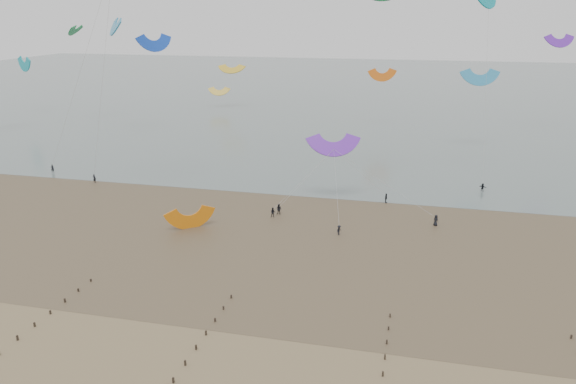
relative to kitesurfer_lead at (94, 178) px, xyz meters
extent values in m
plane|color=brown|center=(36.19, -49.04, -0.86)|extent=(500.00, 500.00, 0.00)
plane|color=#475654|center=(36.19, 150.96, -0.83)|extent=(500.00, 500.00, 0.00)
plane|color=#473A28|center=(36.19, -14.04, -0.84)|extent=(500.00, 500.00, 0.00)
ellipsoid|color=slate|center=(18.19, -27.04, -0.85)|extent=(23.60, 14.36, 0.01)
ellipsoid|color=slate|center=(48.19, -11.04, -0.85)|extent=(33.64, 18.32, 0.01)
ellipsoid|color=slate|center=(-3.81, -9.04, -0.85)|extent=(26.95, 14.22, 0.01)
cube|color=black|center=(22.19, -50.20, -0.61)|extent=(0.16, 0.16, 0.59)
cube|color=black|center=(22.19, -47.57, -0.62)|extent=(0.16, 0.16, 0.57)
cube|color=black|center=(22.19, -44.94, -0.64)|extent=(0.16, 0.16, 0.54)
cube|color=black|center=(22.19, -42.31, -0.65)|extent=(0.16, 0.16, 0.51)
cube|color=black|center=(22.19, -39.68, -0.67)|extent=(0.16, 0.16, 0.48)
cube|color=black|center=(22.19, -37.04, -0.68)|extent=(0.16, 0.16, 0.45)
cube|color=black|center=(40.19, -52.83, -0.60)|extent=(0.16, 0.16, 0.62)
cube|color=black|center=(40.19, -50.20, -0.61)|extent=(0.16, 0.16, 0.59)
cube|color=black|center=(40.19, -47.57, -0.62)|extent=(0.16, 0.16, 0.57)
cube|color=black|center=(40.19, -44.94, -0.64)|extent=(0.16, 0.16, 0.54)
cube|color=black|center=(40.19, -42.31, -0.65)|extent=(0.16, 0.16, 0.51)
cube|color=black|center=(40.19, -39.68, -0.67)|extent=(0.16, 0.16, 0.48)
cube|color=black|center=(40.19, -37.04, -0.68)|extent=(0.16, 0.16, 0.45)
cube|color=black|center=(58.19, -47.57, -0.62)|extent=(0.16, 0.16, 0.57)
cube|color=black|center=(58.19, -44.94, -0.64)|extent=(0.16, 0.16, 0.54)
cube|color=black|center=(58.19, -42.31, -0.65)|extent=(0.16, 0.16, 0.51)
cube|color=black|center=(58.19, -39.68, -0.67)|extent=(0.16, 0.16, 0.48)
cube|color=black|center=(58.19, -37.04, -0.68)|extent=(0.16, 0.16, 0.45)
cube|color=black|center=(76.19, -37.04, -0.68)|extent=(0.16, 0.16, 0.45)
imported|color=black|center=(0.00, 0.00, 0.00)|extent=(0.64, 0.44, 1.71)
imported|color=black|center=(-12.29, 4.49, -0.02)|extent=(0.73, 0.71, 1.68)
imported|color=black|center=(38.08, -10.30, -0.05)|extent=(0.92, 0.79, 1.62)
imported|color=black|center=(71.81, 11.64, -0.11)|extent=(1.43, 1.08, 1.50)
imported|color=black|center=(49.42, -15.22, -0.10)|extent=(0.96, 1.12, 1.51)
imported|color=black|center=(63.28, -8.11, 0.02)|extent=(1.02, 0.97, 1.75)
imported|color=black|center=(55.12, 0.92, -0.01)|extent=(0.56, 1.05, 1.70)
imported|color=black|center=(38.71, -8.88, 0.04)|extent=(0.94, 0.76, 1.80)
camera|label=1|loc=(59.80, -91.41, 30.58)|focal=35.00mm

